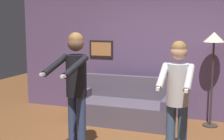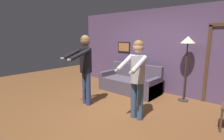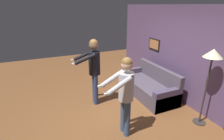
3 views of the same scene
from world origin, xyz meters
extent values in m
plane|color=brown|center=(0.00, 0.00, 0.00)|extent=(12.00, 12.00, 0.00)
cube|color=#594366|center=(0.00, 2.10, 1.30)|extent=(6.40, 0.06, 2.60)
cube|color=black|center=(-1.28, 2.05, 1.37)|extent=(0.54, 0.02, 0.37)
cube|color=#A8693C|center=(-1.28, 2.04, 1.37)|extent=(0.46, 0.01, 0.29)
cube|color=#4C331E|center=(1.48, 2.05, 1.02)|extent=(0.08, 0.04, 2.04)
cube|color=#4E4553|center=(-0.56, 1.40, 0.21)|extent=(1.90, 0.85, 0.42)
cube|color=#4E4553|center=(-0.56, 1.76, 0.65)|extent=(1.90, 0.14, 0.45)
cube|color=#4D4152|center=(-1.43, 1.40, 0.29)|extent=(0.16, 0.85, 0.58)
cube|color=#493E57|center=(0.31, 1.40, 0.29)|extent=(0.16, 0.85, 0.58)
cylinder|color=#332D28|center=(1.04, 1.76, 0.01)|extent=(0.28, 0.28, 0.02)
cylinder|color=#332D28|center=(1.04, 1.76, 0.80)|extent=(0.04, 0.04, 1.56)
cone|color=#F9EAB7|center=(1.04, 1.76, 1.67)|extent=(0.38, 0.38, 0.18)
cylinder|color=navy|center=(-0.87, -0.16, 0.43)|extent=(0.13, 0.13, 0.86)
cylinder|color=navy|center=(-0.71, -0.19, 0.43)|extent=(0.13, 0.13, 0.86)
cylinder|color=black|center=(-0.79, -0.17, 1.16)|extent=(0.30, 0.30, 0.61)
sphere|color=brown|center=(-0.79, -0.17, 1.64)|extent=(0.24, 0.24, 0.24)
sphere|color=brown|center=(-0.79, -0.17, 1.68)|extent=(0.22, 0.22, 0.22)
cylinder|color=black|center=(-0.99, -0.40, 1.34)|extent=(0.16, 0.54, 0.27)
cube|color=white|center=(-1.03, -0.65, 1.25)|extent=(0.06, 0.15, 0.04)
cylinder|color=black|center=(-0.66, -0.45, 1.34)|extent=(0.16, 0.54, 0.27)
cube|color=white|center=(-0.69, -0.70, 1.25)|extent=(0.06, 0.15, 0.04)
cylinder|color=#384F6E|center=(0.57, 0.00, 0.40)|extent=(0.13, 0.13, 0.81)
cylinder|color=#384F6E|center=(0.73, 0.00, 0.40)|extent=(0.13, 0.13, 0.81)
cylinder|color=#B2B2B7|center=(0.65, 0.00, 1.10)|extent=(0.30, 0.30, 0.57)
sphere|color=tan|center=(0.65, 0.00, 1.54)|extent=(0.22, 0.22, 0.22)
sphere|color=brown|center=(0.65, 0.00, 1.58)|extent=(0.21, 0.21, 0.21)
cylinder|color=#B2B2B7|center=(0.48, -0.22, 1.23)|extent=(0.09, 0.49, 0.31)
cube|color=white|center=(0.48, -0.44, 1.12)|extent=(0.04, 0.15, 0.04)
cylinder|color=#B2B2B7|center=(0.82, -0.22, 1.23)|extent=(0.09, 0.49, 0.31)
cube|color=white|center=(0.82, -0.45, 1.12)|extent=(0.04, 0.15, 0.04)
cylinder|color=#4C3828|center=(2.10, 0.90, 0.23)|extent=(0.04, 0.04, 0.45)
cylinder|color=#4C3828|center=(2.14, 0.55, 0.23)|extent=(0.04, 0.04, 0.45)
camera|label=1|loc=(1.20, -4.20, 1.91)|focal=50.00mm
camera|label=2|loc=(2.58, -3.03, 1.76)|focal=28.00mm
camera|label=3|loc=(3.34, -1.48, 2.58)|focal=28.00mm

